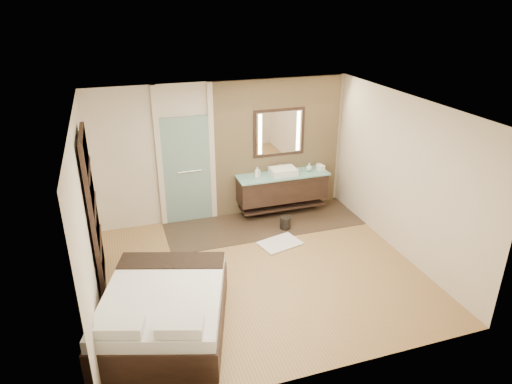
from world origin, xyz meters
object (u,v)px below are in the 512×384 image
object	(u,v)px
bed	(164,310)
waste_bin	(285,223)
vanity	(282,187)
mirror_unit	(279,133)

from	to	relation	value
bed	waste_bin	bearing A→B (deg)	57.48
vanity	bed	size ratio (longest dim) A/B	0.80
mirror_unit	bed	distance (m)	4.32
mirror_unit	bed	bearing A→B (deg)	-132.10
bed	vanity	bearing A→B (deg)	63.14
waste_bin	bed	bearing A→B (deg)	-140.09
bed	waste_bin	distance (m)	3.36
vanity	mirror_unit	distance (m)	1.10
mirror_unit	bed	world-z (taller)	mirror_unit
bed	waste_bin	xyz separation A→B (m)	(2.57, 2.15, -0.18)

